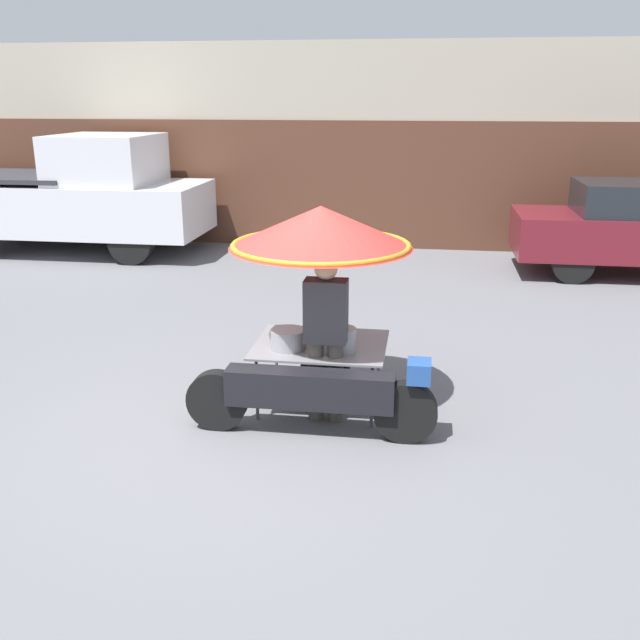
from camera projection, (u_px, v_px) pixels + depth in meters
name	position (u px, v px, depth m)	size (l,w,h in m)	color
ground_plane	(253.00, 429.00, 6.39)	(36.00, 36.00, 0.00)	slate
shopfront_building	(357.00, 144.00, 14.43)	(28.00, 2.06, 3.82)	#B2A893
vendor_motorcycle_cart	(320.00, 260.00, 6.40)	(2.21, 1.67, 1.92)	black
vendor_person	(326.00, 331.00, 6.35)	(0.38, 0.22, 1.53)	#4C473D
pickup_truck	(75.00, 197.00, 13.28)	(5.11, 2.00, 2.18)	black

